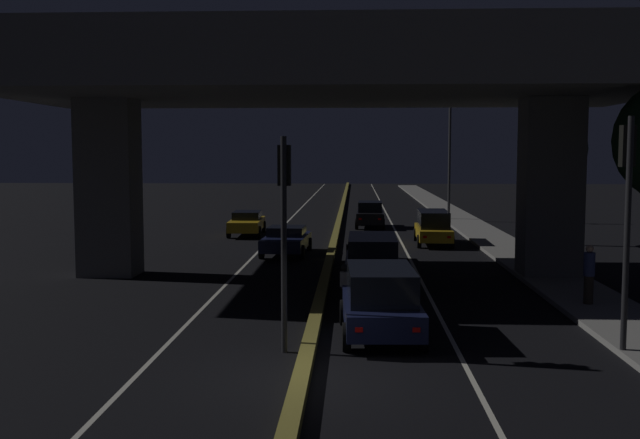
{
  "coord_description": "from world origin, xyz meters",
  "views": [
    {
      "loc": [
        1.08,
        -15.13,
        4.69
      ],
      "look_at": [
        -0.51,
        18.81,
        1.67
      ],
      "focal_mm": 42.0,
      "sensor_mm": 36.0,
      "label": 1
    }
  ],
  "objects_px": {
    "traffic_light_left_of_median": "(284,206)",
    "car_black_fifth": "(370,214)",
    "car_black_second": "(372,262)",
    "car_dark_blue_lead_oncoming": "(286,240)",
    "car_taxi_yellow_fourth": "(433,226)",
    "pedestrian_on_sidewalk": "(589,274)",
    "street_lamp": "(445,147)",
    "car_black_third": "(371,248)",
    "traffic_light_right_of_median": "(627,194)",
    "car_taxi_yellow_second_oncoming": "(247,222)",
    "motorcycle_black_filtering_near": "(345,289)",
    "car_dark_blue_lead": "(381,300)"
  },
  "relations": [
    {
      "from": "traffic_light_left_of_median",
      "to": "motorcycle_black_filtering_near",
      "type": "bearing_deg",
      "value": 75.01
    },
    {
      "from": "car_black_fifth",
      "to": "car_taxi_yellow_second_oncoming",
      "type": "xyz_separation_m",
      "value": [
        -7.14,
        -4.75,
        -0.13
      ]
    },
    {
      "from": "motorcycle_black_filtering_near",
      "to": "car_dark_blue_lead",
      "type": "bearing_deg",
      "value": -164.77
    },
    {
      "from": "car_taxi_yellow_fourth",
      "to": "pedestrian_on_sidewalk",
      "type": "bearing_deg",
      "value": -167.84
    },
    {
      "from": "traffic_light_left_of_median",
      "to": "car_black_fifth",
      "type": "distance_m",
      "value": 29.97
    },
    {
      "from": "traffic_light_right_of_median",
      "to": "car_dark_blue_lead_oncoming",
      "type": "xyz_separation_m",
      "value": [
        -9.37,
        16.91,
        -3.07
      ]
    },
    {
      "from": "car_dark_blue_lead",
      "to": "motorcycle_black_filtering_near",
      "type": "relative_size",
      "value": 2.43
    },
    {
      "from": "car_black_third",
      "to": "car_taxi_yellow_second_oncoming",
      "type": "xyz_separation_m",
      "value": [
        -6.84,
        11.27,
        0.02
      ]
    },
    {
      "from": "car_black_second",
      "to": "car_dark_blue_lead_oncoming",
      "type": "relative_size",
      "value": 1.03
    },
    {
      "from": "car_black_second",
      "to": "car_black_third",
      "type": "relative_size",
      "value": 1.02
    },
    {
      "from": "car_taxi_yellow_fourth",
      "to": "car_black_fifth",
      "type": "xyz_separation_m",
      "value": [
        -3.07,
        8.61,
        -0.07
      ]
    },
    {
      "from": "car_black_second",
      "to": "car_taxi_yellow_fourth",
      "type": "distance_m",
      "value": 13.49
    },
    {
      "from": "street_lamp",
      "to": "car_dark_blue_lead",
      "type": "height_order",
      "value": "street_lamp"
    },
    {
      "from": "car_dark_blue_lead",
      "to": "car_black_second",
      "type": "relative_size",
      "value": 0.9
    },
    {
      "from": "car_black_second",
      "to": "car_taxi_yellow_second_oncoming",
      "type": "distance_m",
      "value": 18.22
    },
    {
      "from": "car_dark_blue_lead",
      "to": "car_dark_blue_lead_oncoming",
      "type": "distance_m",
      "value": 15.87
    },
    {
      "from": "traffic_light_right_of_median",
      "to": "motorcycle_black_filtering_near",
      "type": "height_order",
      "value": "traffic_light_right_of_median"
    },
    {
      "from": "street_lamp",
      "to": "car_black_third",
      "type": "distance_m",
      "value": 21.99
    },
    {
      "from": "car_black_second",
      "to": "car_black_fifth",
      "type": "relative_size",
      "value": 1.18
    },
    {
      "from": "motorcycle_black_filtering_near",
      "to": "pedestrian_on_sidewalk",
      "type": "relative_size",
      "value": 0.98
    },
    {
      "from": "car_black_third",
      "to": "car_black_fifth",
      "type": "relative_size",
      "value": 1.15
    },
    {
      "from": "car_taxi_yellow_fourth",
      "to": "car_black_fifth",
      "type": "distance_m",
      "value": 9.14
    },
    {
      "from": "traffic_light_left_of_median",
      "to": "traffic_light_right_of_median",
      "type": "xyz_separation_m",
      "value": [
        7.86,
        -0.0,
        0.29
      ]
    },
    {
      "from": "car_dark_blue_lead",
      "to": "car_black_second",
      "type": "distance_m",
      "value": 6.57
    },
    {
      "from": "car_dark_blue_lead_oncoming",
      "to": "car_taxi_yellow_fourth",
      "type": "bearing_deg",
      "value": 123.07
    },
    {
      "from": "car_black_second",
      "to": "car_black_fifth",
      "type": "distance_m",
      "value": 21.66
    },
    {
      "from": "traffic_light_left_of_median",
      "to": "car_dark_blue_lead_oncoming",
      "type": "xyz_separation_m",
      "value": [
        -1.51,
        16.91,
        -2.78
      ]
    },
    {
      "from": "car_taxi_yellow_second_oncoming",
      "to": "street_lamp",
      "type": "bearing_deg",
      "value": 125.8
    },
    {
      "from": "car_black_second",
      "to": "car_black_fifth",
      "type": "height_order",
      "value": "car_black_second"
    },
    {
      "from": "car_dark_blue_lead",
      "to": "car_black_third",
      "type": "height_order",
      "value": "car_dark_blue_lead"
    },
    {
      "from": "car_taxi_yellow_second_oncoming",
      "to": "car_taxi_yellow_fourth",
      "type": "bearing_deg",
      "value": 67.27
    },
    {
      "from": "car_black_third",
      "to": "street_lamp",
      "type": "bearing_deg",
      "value": -16.02
    },
    {
      "from": "car_black_fifth",
      "to": "car_dark_blue_lead_oncoming",
      "type": "distance_m",
      "value": 13.48
    },
    {
      "from": "car_black_fifth",
      "to": "car_taxi_yellow_second_oncoming",
      "type": "height_order",
      "value": "car_black_fifth"
    },
    {
      "from": "traffic_light_left_of_median",
      "to": "car_taxi_yellow_second_oncoming",
      "type": "distance_m",
      "value": 25.55
    },
    {
      "from": "car_black_second",
      "to": "car_dark_blue_lead_oncoming",
      "type": "xyz_separation_m",
      "value": [
        -3.77,
        8.82,
        -0.3
      ]
    },
    {
      "from": "car_taxi_yellow_fourth",
      "to": "pedestrian_on_sidewalk",
      "type": "xyz_separation_m",
      "value": [
        3.01,
        -15.92,
        0.14
      ]
    },
    {
      "from": "traffic_light_left_of_median",
      "to": "pedestrian_on_sidewalk",
      "type": "xyz_separation_m",
      "value": [
        8.7,
        5.22,
        -2.4
      ]
    },
    {
      "from": "street_lamp",
      "to": "car_black_fifth",
      "type": "bearing_deg",
      "value": -137.15
    },
    {
      "from": "traffic_light_left_of_median",
      "to": "pedestrian_on_sidewalk",
      "type": "bearing_deg",
      "value": 30.97
    },
    {
      "from": "traffic_light_left_of_median",
      "to": "car_taxi_yellow_second_oncoming",
      "type": "xyz_separation_m",
      "value": [
        -4.53,
        25.0,
        -2.73
      ]
    },
    {
      "from": "car_black_second",
      "to": "car_taxi_yellow_fourth",
      "type": "height_order",
      "value": "car_black_second"
    },
    {
      "from": "car_black_second",
      "to": "car_taxi_yellow_second_oncoming",
      "type": "xyz_separation_m",
      "value": [
        -6.78,
        16.91,
        -0.24
      ]
    },
    {
      "from": "car_black_third",
      "to": "car_taxi_yellow_second_oncoming",
      "type": "distance_m",
      "value": 13.18
    },
    {
      "from": "car_taxi_yellow_fourth",
      "to": "motorcycle_black_filtering_near",
      "type": "distance_m",
      "value": 16.62
    },
    {
      "from": "traffic_light_right_of_median",
      "to": "traffic_light_left_of_median",
      "type": "bearing_deg",
      "value": 179.97
    },
    {
      "from": "traffic_light_left_of_median",
      "to": "car_black_second",
      "type": "height_order",
      "value": "traffic_light_left_of_median"
    },
    {
      "from": "street_lamp",
      "to": "traffic_light_right_of_median",
      "type": "bearing_deg",
      "value": -89.91
    },
    {
      "from": "car_dark_blue_lead_oncoming",
      "to": "car_taxi_yellow_second_oncoming",
      "type": "bearing_deg",
      "value": -156.93
    },
    {
      "from": "motorcycle_black_filtering_near",
      "to": "traffic_light_right_of_median",
      "type": "bearing_deg",
      "value": -127.87
    }
  ]
}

